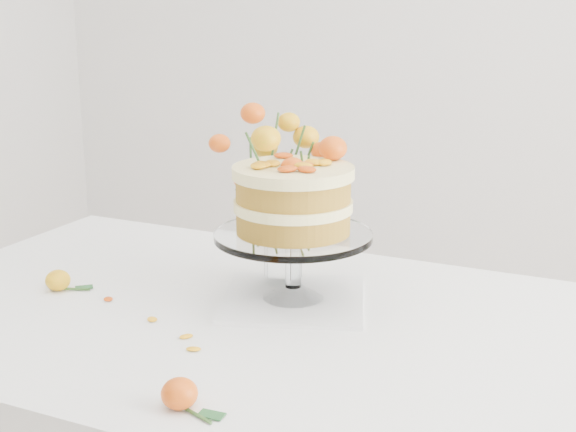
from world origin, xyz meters
The scene contains 10 objects.
table centered at (0.00, 0.00, 0.67)m, with size 1.43×0.93×0.76m.
napkin centered at (0.08, 0.10, 0.76)m, with size 0.28×0.28×0.01m, color white.
cake_stand centered at (0.08, 0.10, 0.95)m, with size 0.31×0.31×0.28m.
rose_vase centered at (0.02, 0.18, 0.99)m, with size 0.32×0.32×0.39m.
loose_rose_near centered at (-0.39, -0.05, 0.78)m, with size 0.09×0.05×0.04m.
loose_rose_far centered at (0.11, -0.36, 0.78)m, with size 0.10×0.06×0.05m.
stray_petal_a centered at (-0.12, -0.10, 0.76)m, with size 0.03×0.02×0.00m, color #FFAB10.
stray_petal_b centered at (-0.02, -0.14, 0.76)m, with size 0.03×0.02×0.00m, color #FFAB10.
stray_petal_c centered at (0.02, -0.18, 0.76)m, with size 0.03×0.02×0.00m, color #FFAB10.
stray_petal_d centered at (-0.26, -0.05, 0.76)m, with size 0.03×0.02×0.00m, color #FFAB10.
Camera 1 is at (0.71, -1.26, 1.34)m, focal length 50.00 mm.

